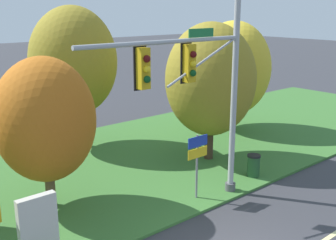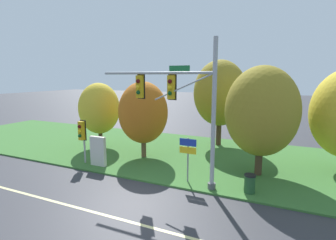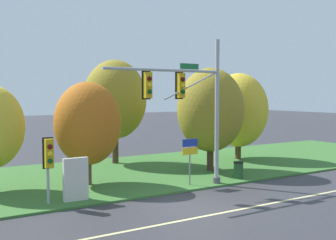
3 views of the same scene
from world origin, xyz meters
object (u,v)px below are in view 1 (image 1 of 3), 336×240
route_sign_post (197,155)px  trash_bin (253,165)px  tree_behind_signpost (73,62)px  traffic_signal_mast (201,82)px  tree_tall_centre (233,69)px  info_kiosk (38,228)px  tree_mid_verge (210,80)px  tree_left_of_mast (45,120)px

route_sign_post → trash_bin: 3.48m
tree_behind_signpost → traffic_signal_mast: bearing=-89.5°
tree_behind_signpost → tree_tall_centre: tree_behind_signpost is taller
traffic_signal_mast → info_kiosk: (-5.84, 0.43, -3.48)m
trash_bin → tree_behind_signpost: bearing=113.3°
traffic_signal_mast → trash_bin: 5.31m
traffic_signal_mast → tree_behind_signpost: bearing=90.5°
traffic_signal_mast → route_sign_post: bearing=55.8°
tree_tall_centre → trash_bin: tree_tall_centre is taller
traffic_signal_mast → tree_tall_centre: size_ratio=1.21×
traffic_signal_mast → tree_mid_verge: traffic_signal_mast is taller
tree_mid_verge → trash_bin: tree_mid_verge is taller
tree_tall_centre → route_sign_post: bearing=-146.3°
route_sign_post → tree_left_of_mast: tree_left_of_mast is taller
tree_mid_verge → trash_bin: 4.24m
tree_mid_verge → trash_bin: size_ratio=6.75×
tree_behind_signpost → trash_bin: tree_behind_signpost is taller
traffic_signal_mast → tree_mid_verge: size_ratio=1.20×
tree_left_of_mast → tree_behind_signpost: size_ratio=0.76×
tree_behind_signpost → tree_tall_centre: size_ratio=1.13×
traffic_signal_mast → tree_behind_signpost: 8.71m
info_kiosk → trash_bin: (9.36, -0.09, -0.47)m
tree_tall_centre → trash_bin: (-4.74, -5.39, -3.05)m
tree_behind_signpost → route_sign_post: bearing=-87.7°
tree_left_of_mast → tree_behind_signpost: 6.87m
trash_bin → tree_left_of_mast: bearing=158.9°
tree_mid_verge → trash_bin: (-0.13, -2.72, -3.25)m
tree_left_of_mast → info_kiosk: bearing=-120.7°
tree_mid_verge → tree_behind_signpost: bearing=123.4°
traffic_signal_mast → tree_left_of_mast: bearing=141.5°
traffic_signal_mast → trash_bin: bearing=5.4°
tree_behind_signpost → trash_bin: size_ratio=7.51×
tree_behind_signpost → tree_mid_verge: (3.73, -5.65, -0.59)m
route_sign_post → info_kiosk: (-6.10, 0.05, -0.71)m
info_kiosk → traffic_signal_mast: bearing=-4.2°
tree_left_of_mast → info_kiosk: tree_left_of_mast is taller
route_sign_post → tree_mid_verge: (3.39, 2.68, 2.06)m
tree_left_of_mast → tree_behind_signpost: bearing=53.2°
info_kiosk → tree_mid_verge: bearing=15.5°
traffic_signal_mast → tree_mid_verge: (3.65, 3.06, -0.71)m
traffic_signal_mast → tree_behind_signpost: size_ratio=1.07×
tree_tall_centre → tree_behind_signpost: bearing=160.3°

